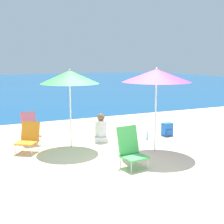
# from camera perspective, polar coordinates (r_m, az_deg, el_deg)

# --- Properties ---
(ground_plane) EXTENTS (60.00, 60.00, 0.00)m
(ground_plane) POSITION_cam_1_polar(r_m,az_deg,el_deg) (7.23, 3.04, -9.26)
(ground_plane) COLOR beige
(sea_water) EXTENTS (60.00, 40.00, 0.01)m
(sea_water) POSITION_cam_1_polar(r_m,az_deg,el_deg) (31.85, -19.55, 4.82)
(sea_water) COLOR navy
(sea_water) RESTS_ON ground
(beach_umbrella_green) EXTENTS (1.54, 1.54, 2.10)m
(beach_umbrella_green) POSITION_cam_1_polar(r_m,az_deg,el_deg) (8.18, -7.74, 6.34)
(beach_umbrella_green) COLOR white
(beach_umbrella_green) RESTS_ON ground
(beach_umbrella_purple) EXTENTS (1.72, 1.72, 2.14)m
(beach_umbrella_purple) POSITION_cam_1_polar(r_m,az_deg,el_deg) (7.79, 8.13, 6.60)
(beach_umbrella_purple) COLOR white
(beach_umbrella_purple) RESTS_ON ground
(beach_chair_green) EXTENTS (0.58, 0.63, 0.89)m
(beach_chair_green) POSITION_cam_1_polar(r_m,az_deg,el_deg) (6.87, 3.43, -6.53)
(beach_chair_green) COLOR silver
(beach_chair_green) RESTS_ON ground
(beach_chair_orange) EXTENTS (0.72, 0.74, 0.75)m
(beach_chair_orange) POSITION_cam_1_polar(r_m,az_deg,el_deg) (8.25, -15.01, -4.44)
(beach_chair_orange) COLOR silver
(beach_chair_orange) RESTS_ON ground
(beach_chair_pink) EXTENTS (0.47, 0.63, 0.89)m
(beach_chair_pink) POSITION_cam_1_polar(r_m,az_deg,el_deg) (8.99, -14.74, -2.91)
(beach_chair_pink) COLOR silver
(beach_chair_pink) RESTS_ON ground
(person_seated_near) EXTENTS (0.50, 0.54, 0.82)m
(person_seated_near) POSITION_cam_1_polar(r_m,az_deg,el_deg) (8.97, -2.03, -3.35)
(person_seated_near) COLOR silver
(person_seated_near) RESTS_ON ground
(backpack_blue) EXTENTS (0.30, 0.26, 0.40)m
(backpack_blue) POSITION_cam_1_polar(r_m,az_deg,el_deg) (9.81, 10.06, -3.15)
(backpack_blue) COLOR blue
(backpack_blue) RESTS_ON ground
(water_bottle) EXTENTS (0.06, 0.06, 0.26)m
(water_bottle) POSITION_cam_1_polar(r_m,az_deg,el_deg) (9.26, 6.44, -4.42)
(water_bottle) COLOR #8CCCEA
(water_bottle) RESTS_ON ground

